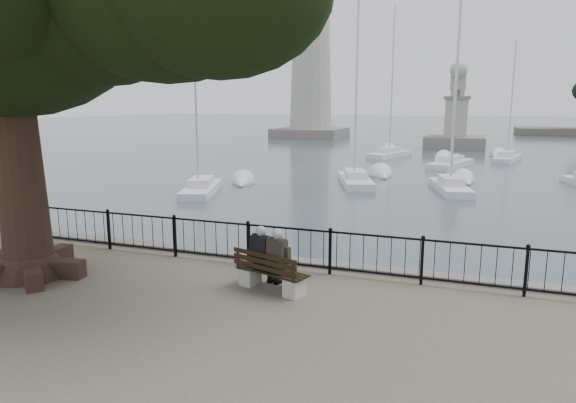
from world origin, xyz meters
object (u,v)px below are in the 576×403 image
at_px(bench, 271,277).
at_px(lighthouse, 311,50).
at_px(person_right, 281,262).
at_px(person_left, 265,259).
at_px(lion_monument, 456,127).

relative_size(bench, lighthouse, 0.06).
bearing_deg(person_right, lighthouse, 106.77).
bearing_deg(lighthouse, person_left, -73.54).
height_order(bench, person_left, person_left).
distance_m(person_left, person_right, 0.42).
relative_size(bench, person_right, 1.25).
relative_size(lighthouse, lion_monument, 3.17).
height_order(person_left, person_right, same).
bearing_deg(lion_monument, lighthouse, 148.89).
xyz_separation_m(person_left, lighthouse, (-17.95, 60.76, 10.41)).
distance_m(bench, lion_monument, 48.89).
xyz_separation_m(bench, lion_monument, (1.87, 48.84, 0.99)).
bearing_deg(bench, lion_monument, 87.80).
distance_m(person_right, lion_monument, 48.84).
distance_m(lighthouse, lion_monument, 25.31).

